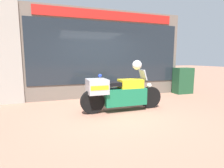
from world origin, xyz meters
TOP-DOWN VIEW (x-y plane):
  - ground_plane at (0.00, 0.00)m, footprint 60.00×60.00m
  - shop_building at (-0.43, 2.00)m, footprint 6.89×0.55m
  - window_display at (0.38, 2.03)m, footprint 5.53×0.30m
  - paramedic_motorcycle at (0.12, -0.05)m, footprint 2.40×0.62m
  - utility_cabinet at (3.63, 1.52)m, footprint 0.76×0.46m
  - white_helmet at (0.68, -0.05)m, footprint 0.26×0.26m

SIDE VIEW (x-z plane):
  - ground_plane at x=0.00m, z-range 0.00..0.00m
  - window_display at x=0.38m, z-range -0.53..1.48m
  - paramedic_motorcycle at x=0.12m, z-range -0.05..1.11m
  - utility_cabinet at x=3.63m, z-range 0.00..1.09m
  - white_helmet at x=0.68m, z-range 1.15..1.42m
  - shop_building at x=-0.43m, z-range 0.01..3.27m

